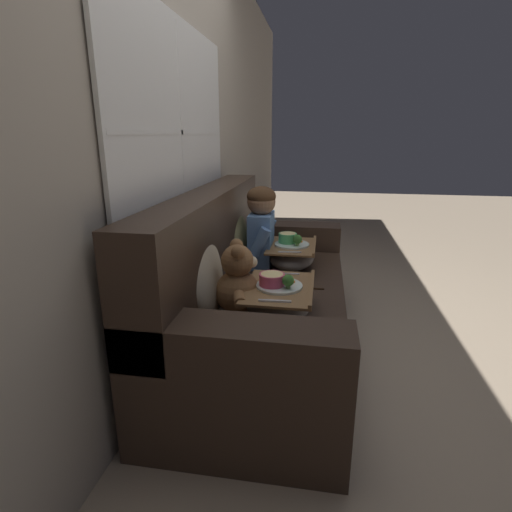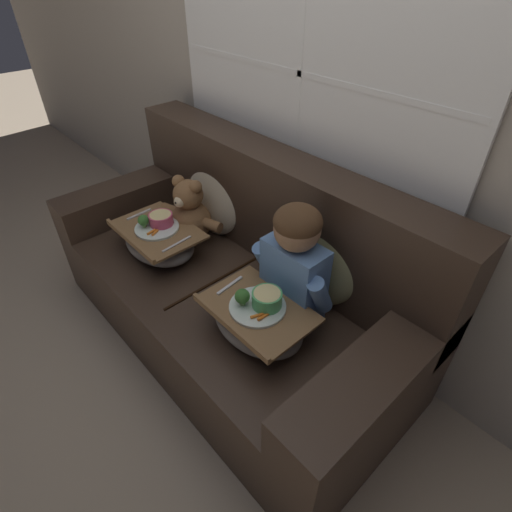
{
  "view_description": "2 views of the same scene",
  "coord_description": "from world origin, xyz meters",
  "px_view_note": "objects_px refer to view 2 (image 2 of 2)",
  "views": [
    {
      "loc": [
        -2.15,
        -0.3,
        1.27
      ],
      "look_at": [
        0.1,
        0.08,
        0.56
      ],
      "focal_mm": 28.0,
      "sensor_mm": 36.0,
      "label": 1
    },
    {
      "loc": [
        1.2,
        -0.87,
        1.69
      ],
      "look_at": [
        0.13,
        0.1,
        0.57
      ],
      "focal_mm": 28.0,
      "sensor_mm": 36.0,
      "label": 2
    }
  ],
  "objects_px": {
    "couch": "(236,282)",
    "throw_pillow_behind_teddy": "(215,195)",
    "child_figure": "(295,258)",
    "throw_pillow_behind_child": "(320,258)",
    "lap_tray_child": "(258,319)",
    "lap_tray_teddy": "(159,239)",
    "teddy_bear": "(190,214)"
  },
  "relations": [
    {
      "from": "couch",
      "to": "throw_pillow_behind_teddy",
      "type": "xyz_separation_m",
      "value": [
        -0.38,
        0.18,
        0.28
      ]
    },
    {
      "from": "child_figure",
      "to": "throw_pillow_behind_child",
      "type": "bearing_deg",
      "value": 90.0
    },
    {
      "from": "throw_pillow_behind_child",
      "to": "child_figure",
      "type": "bearing_deg",
      "value": -90.0
    },
    {
      "from": "lap_tray_child",
      "to": "lap_tray_teddy",
      "type": "distance_m",
      "value": 0.75
    },
    {
      "from": "throw_pillow_behind_child",
      "to": "child_figure",
      "type": "relative_size",
      "value": 0.84
    },
    {
      "from": "couch",
      "to": "lap_tray_teddy",
      "type": "relative_size",
      "value": 4.22
    },
    {
      "from": "couch",
      "to": "child_figure",
      "type": "bearing_deg",
      "value": 1.4
    },
    {
      "from": "lap_tray_child",
      "to": "throw_pillow_behind_teddy",
      "type": "bearing_deg",
      "value": 153.85
    },
    {
      "from": "child_figure",
      "to": "throw_pillow_behind_teddy",
      "type": "bearing_deg",
      "value": 167.47
    },
    {
      "from": "teddy_bear",
      "to": "lap_tray_teddy",
      "type": "xyz_separation_m",
      "value": [
        -0.0,
        -0.2,
        -0.07
      ]
    },
    {
      "from": "teddy_bear",
      "to": "lap_tray_child",
      "type": "bearing_deg",
      "value": -14.8
    },
    {
      "from": "child_figure",
      "to": "lap_tray_teddy",
      "type": "bearing_deg",
      "value": -164.96
    },
    {
      "from": "throw_pillow_behind_teddy",
      "to": "teddy_bear",
      "type": "distance_m",
      "value": 0.18
    },
    {
      "from": "throw_pillow_behind_teddy",
      "to": "teddy_bear",
      "type": "bearing_deg",
      "value": -89.55
    },
    {
      "from": "throw_pillow_behind_teddy",
      "to": "child_figure",
      "type": "relative_size",
      "value": 0.86
    },
    {
      "from": "couch",
      "to": "lap_tray_child",
      "type": "distance_m",
      "value": 0.45
    },
    {
      "from": "teddy_bear",
      "to": "lap_tray_child",
      "type": "height_order",
      "value": "teddy_bear"
    },
    {
      "from": "throw_pillow_behind_child",
      "to": "child_figure",
      "type": "xyz_separation_m",
      "value": [
        0.0,
        -0.17,
        0.09
      ]
    },
    {
      "from": "throw_pillow_behind_child",
      "to": "child_figure",
      "type": "height_order",
      "value": "child_figure"
    },
    {
      "from": "lap_tray_child",
      "to": "couch",
      "type": "bearing_deg",
      "value": 152.85
    },
    {
      "from": "throw_pillow_behind_teddy",
      "to": "throw_pillow_behind_child",
      "type": "bearing_deg",
      "value": 0.0
    },
    {
      "from": "couch",
      "to": "lap_tray_teddy",
      "type": "bearing_deg",
      "value": -152.87
    },
    {
      "from": "couch",
      "to": "lap_tray_child",
      "type": "height_order",
      "value": "couch"
    },
    {
      "from": "couch",
      "to": "throw_pillow_behind_teddy",
      "type": "bearing_deg",
      "value": 154.87
    },
    {
      "from": "couch",
      "to": "teddy_bear",
      "type": "distance_m",
      "value": 0.44
    },
    {
      "from": "lap_tray_child",
      "to": "throw_pillow_behind_child",
      "type": "bearing_deg",
      "value": 90.06
    },
    {
      "from": "couch",
      "to": "teddy_bear",
      "type": "bearing_deg",
      "value": 179.19
    },
    {
      "from": "throw_pillow_behind_child",
      "to": "lap_tray_teddy",
      "type": "xyz_separation_m",
      "value": [
        -0.75,
        -0.37,
        -0.12
      ]
    },
    {
      "from": "throw_pillow_behind_teddy",
      "to": "child_figure",
      "type": "height_order",
      "value": "child_figure"
    },
    {
      "from": "teddy_bear",
      "to": "child_figure",
      "type": "bearing_deg",
      "value": 0.3
    },
    {
      "from": "teddy_bear",
      "to": "throw_pillow_behind_child",
      "type": "bearing_deg",
      "value": 12.84
    },
    {
      "from": "child_figure",
      "to": "lap_tray_teddy",
      "type": "height_order",
      "value": "child_figure"
    }
  ]
}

